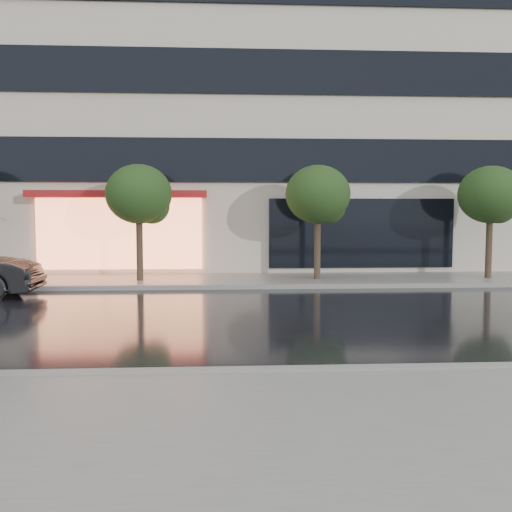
{
  "coord_description": "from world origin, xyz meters",
  "views": [
    {
      "loc": [
        -0.19,
        -9.22,
        2.46
      ],
      "look_at": [
        0.56,
        3.95,
        1.4
      ],
      "focal_mm": 40.0,
      "sensor_mm": 36.0,
      "label": 1
    }
  ],
  "objects": [
    {
      "name": "ground",
      "position": [
        0.0,
        0.0,
        0.0
      ],
      "size": [
        120.0,
        120.0,
        0.0
      ],
      "primitive_type": "plane",
      "color": "black",
      "rests_on": "ground"
    },
    {
      "name": "sidewalk_near",
      "position": [
        0.0,
        -3.25,
        0.06
      ],
      "size": [
        60.0,
        4.5,
        0.12
      ],
      "primitive_type": "cube",
      "color": "slate",
      "rests_on": "ground"
    },
    {
      "name": "sidewalk_far",
      "position": [
        0.0,
        10.25,
        0.06
      ],
      "size": [
        60.0,
        3.5,
        0.12
      ],
      "primitive_type": "cube",
      "color": "slate",
      "rests_on": "ground"
    },
    {
      "name": "curb_near",
      "position": [
        0.0,
        -1.0,
        0.07
      ],
      "size": [
        60.0,
        0.25,
        0.14
      ],
      "primitive_type": "cube",
      "color": "gray",
      "rests_on": "ground"
    },
    {
      "name": "curb_far",
      "position": [
        0.0,
        8.5,
        0.07
      ],
      "size": [
        60.0,
        0.25,
        0.14
      ],
      "primitive_type": "cube",
      "color": "gray",
      "rests_on": "ground"
    },
    {
      "name": "office_building",
      "position": [
        -0.0,
        17.97,
        9.0
      ],
      "size": [
        30.0,
        12.76,
        18.0
      ],
      "color": "#C0B4A2",
      "rests_on": "ground"
    },
    {
      "name": "tree_mid_west",
      "position": [
        -2.94,
        10.03,
        2.92
      ],
      "size": [
        2.2,
        2.2,
        3.99
      ],
      "color": "#33261C",
      "rests_on": "ground"
    },
    {
      "name": "tree_mid_east",
      "position": [
        3.06,
        10.03,
        2.92
      ],
      "size": [
        2.2,
        2.2,
        3.99
      ],
      "color": "#33261C",
      "rests_on": "ground"
    },
    {
      "name": "tree_far_east",
      "position": [
        9.06,
        10.03,
        2.92
      ],
      "size": [
        2.2,
        2.2,
        3.99
      ],
      "color": "#33261C",
      "rests_on": "ground"
    }
  ]
}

